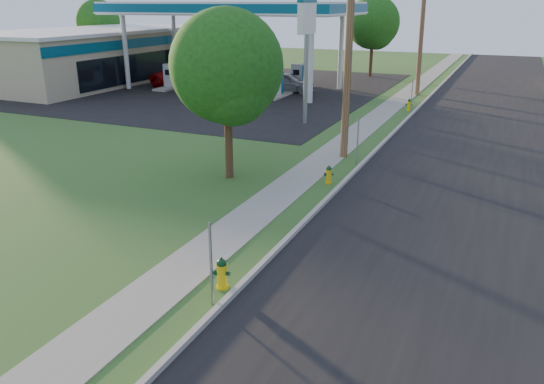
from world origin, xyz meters
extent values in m
cube|color=black|center=(4.50, 10.00, 0.01)|extent=(8.00, 120.00, 0.02)
cube|color=#99978D|center=(0.50, 10.00, 0.07)|extent=(0.15, 120.00, 0.15)
cube|color=gray|center=(-1.25, 10.00, 0.01)|extent=(1.50, 120.00, 0.03)
cube|color=black|center=(-16.00, 32.00, 0.01)|extent=(26.00, 28.00, 0.02)
cylinder|color=brown|center=(-0.60, 17.00, 4.90)|extent=(0.32, 0.32, 9.80)
cylinder|color=brown|center=(-0.60, 35.00, 4.75)|extent=(0.49, 0.32, 9.50)
cube|color=gray|center=(0.25, 4.20, 1.00)|extent=(0.05, 0.04, 2.00)
cube|color=gray|center=(0.25, 16.00, 1.00)|extent=(0.05, 0.04, 2.00)
cube|color=gray|center=(0.25, 28.20, 1.00)|extent=(0.05, 0.04, 2.00)
cylinder|color=silver|center=(-21.50, 28.70, 2.75)|extent=(0.36, 0.36, 5.50)
cylinder|color=silver|center=(-21.50, 35.30, 2.75)|extent=(0.36, 0.36, 5.50)
cylinder|color=silver|center=(-6.50, 28.70, 2.75)|extent=(0.36, 0.36, 5.50)
cylinder|color=silver|center=(-6.50, 35.30, 2.75)|extent=(0.36, 0.36, 5.50)
cube|color=silver|center=(-14.00, 32.00, 5.95)|extent=(18.00, 9.00, 0.90)
cube|color=#064C67|center=(-14.00, 32.00, 5.95)|extent=(18.15, 9.15, 0.63)
cube|color=silver|center=(-14.00, 32.00, 5.63)|extent=(18.18, 9.18, 0.10)
cube|color=#99978D|center=(-18.50, 30.00, 0.09)|extent=(1.20, 3.20, 0.18)
cube|color=#9EA0A3|center=(-18.50, 30.00, 1.05)|extent=(0.90, 0.50, 1.70)
cube|color=#064C67|center=(-18.50, 30.00, 1.05)|extent=(0.94, 0.40, 1.50)
cube|color=black|center=(-18.50, 29.73, 1.30)|extent=(0.50, 0.02, 0.40)
cube|color=#99978D|center=(-9.50, 30.00, 0.09)|extent=(1.20, 3.20, 0.18)
cube|color=#9EA0A3|center=(-9.50, 30.00, 1.05)|extent=(0.90, 0.50, 1.70)
cube|color=#064C67|center=(-9.50, 30.00, 1.05)|extent=(0.94, 0.40, 1.50)
cube|color=black|center=(-9.50, 29.73, 1.30)|extent=(0.50, 0.02, 0.40)
cube|color=#99978D|center=(-18.50, 34.00, 0.09)|extent=(1.20, 3.20, 0.18)
cube|color=#9EA0A3|center=(-18.50, 34.00, 1.05)|extent=(0.90, 0.50, 1.70)
cube|color=#064C67|center=(-18.50, 34.00, 1.05)|extent=(0.94, 0.40, 1.50)
cube|color=black|center=(-18.50, 33.73, 1.30)|extent=(0.50, 0.02, 0.40)
cube|color=#99978D|center=(-9.50, 34.00, 0.09)|extent=(1.20, 3.20, 0.18)
cube|color=#9EA0A3|center=(-9.50, 34.00, 1.05)|extent=(0.90, 0.50, 1.70)
cube|color=#064C67|center=(-9.50, 34.00, 1.05)|extent=(0.94, 0.40, 1.50)
cube|color=black|center=(-9.50, 33.73, 1.30)|extent=(0.50, 0.02, 0.40)
cube|color=tan|center=(-27.00, 32.00, 2.00)|extent=(10.00, 22.00, 4.00)
cube|color=#064C67|center=(-21.98, 32.00, 3.30)|extent=(0.06, 22.00, 0.70)
cube|color=black|center=(-21.97, 32.00, 1.40)|extent=(0.06, 16.06, 2.20)
cube|color=silver|center=(-27.00, 32.00, 4.12)|extent=(10.40, 22.40, 0.25)
cylinder|color=gray|center=(-4.50, 22.50, 2.50)|extent=(0.24, 0.24, 5.00)
cube|color=silver|center=(-4.50, 22.50, 5.80)|extent=(0.30, 2.00, 2.00)
cylinder|color=#3C2417|center=(-3.78, 12.44, 1.62)|extent=(0.30, 0.30, 3.23)
sphere|color=#1C4315|center=(-3.78, 12.44, 4.20)|extent=(4.14, 4.14, 4.14)
sphere|color=#1C4315|center=(-3.38, 12.14, 3.56)|extent=(2.85, 2.85, 2.85)
cylinder|color=#3C2417|center=(-6.18, 43.58, 1.80)|extent=(0.30, 0.30, 3.60)
sphere|color=#1C4315|center=(-6.18, 43.58, 4.69)|extent=(4.61, 4.61, 4.61)
sphere|color=#1C4315|center=(-5.78, 43.28, 3.96)|extent=(3.17, 3.17, 3.17)
cylinder|color=#3C2417|center=(-34.12, 40.31, 1.73)|extent=(0.30, 0.30, 3.45)
sphere|color=#1C4315|center=(-34.12, 40.31, 4.49)|extent=(4.42, 4.42, 4.42)
sphere|color=#1C4315|center=(-33.72, 40.01, 3.80)|extent=(3.04, 3.04, 3.04)
cylinder|color=yellow|center=(0.08, 4.94, 0.03)|extent=(0.30, 0.30, 0.06)
cylinder|color=yellow|center=(0.08, 4.94, 0.32)|extent=(0.23, 0.23, 0.64)
cylinder|color=yellow|center=(0.08, 4.94, 0.59)|extent=(0.30, 0.30, 0.04)
sphere|color=black|center=(0.08, 4.94, 0.64)|extent=(0.24, 0.24, 0.24)
cylinder|color=black|center=(0.08, 4.94, 0.76)|extent=(0.05, 0.05, 0.06)
cylinder|color=black|center=(0.10, 4.79, 0.40)|extent=(0.13, 0.14, 0.12)
cylinder|color=black|center=(-0.06, 4.92, 0.40)|extent=(0.12, 0.11, 0.10)
cylinder|color=black|center=(0.23, 4.95, 0.40)|extent=(0.12, 0.11, 0.10)
cylinder|color=gold|center=(-0.06, 13.28, 0.03)|extent=(0.26, 0.26, 0.06)
cylinder|color=gold|center=(-0.06, 13.28, 0.28)|extent=(0.21, 0.21, 0.56)
cylinder|color=gold|center=(-0.06, 13.28, 0.52)|extent=(0.26, 0.26, 0.04)
sphere|color=#0C3817|center=(-0.06, 13.28, 0.56)|extent=(0.22, 0.22, 0.22)
cylinder|color=#0C3817|center=(-0.06, 13.28, 0.67)|extent=(0.05, 0.05, 0.06)
cylinder|color=#0C3817|center=(0.00, 13.16, 0.36)|extent=(0.14, 0.15, 0.10)
cylinder|color=#0C3817|center=(-0.18, 13.23, 0.36)|extent=(0.12, 0.12, 0.08)
cylinder|color=#0C3817|center=(0.06, 13.34, 0.36)|extent=(0.12, 0.12, 0.08)
cylinder|color=#FCDA02|center=(0.04, 28.75, 0.03)|extent=(0.28, 0.28, 0.06)
cylinder|color=#FCDA02|center=(0.04, 28.75, 0.30)|extent=(0.22, 0.22, 0.60)
cylinder|color=#FCDA02|center=(0.04, 28.75, 0.56)|extent=(0.28, 0.28, 0.04)
sphere|color=#0E321D|center=(0.04, 28.75, 0.60)|extent=(0.23, 0.23, 0.23)
cylinder|color=#0E321D|center=(0.04, 28.75, 0.73)|extent=(0.05, 0.05, 0.06)
cylinder|color=#0E321D|center=(0.02, 28.61, 0.38)|extent=(0.12, 0.13, 0.11)
cylinder|color=#0E321D|center=(-0.10, 28.77, 0.38)|extent=(0.11, 0.10, 0.09)
cylinder|color=#0E321D|center=(0.18, 28.74, 0.38)|extent=(0.11, 0.10, 0.09)
imported|color=#750405|center=(-17.79, 30.96, 0.76)|extent=(5.53, 2.69, 1.52)
imported|color=#A7A9AE|center=(-9.71, 32.27, 0.74)|extent=(4.54, 2.34, 1.48)
camera|label=1|loc=(5.67, -4.66, 6.39)|focal=35.00mm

